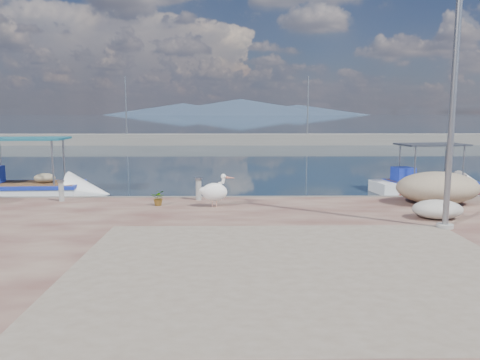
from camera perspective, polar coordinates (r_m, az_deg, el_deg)
name	(u,v)px	position (r m, az deg, el deg)	size (l,w,h in m)	color
ground	(242,249)	(12.53, 0.25, -8.41)	(1400.00, 1400.00, 0.00)	#162635
quay	(250,358)	(6.87, 1.25, -20.86)	(44.00, 22.00, 0.50)	#4D2421
quay_patch	(295,268)	(9.60, 6.68, -10.59)	(9.00, 7.00, 0.01)	gray
breakwater	(235,139)	(52.09, -0.58, 4.97)	(120.00, 2.20, 7.50)	gray
mountains	(237,108)	(662.04, -0.43, 8.78)	(370.00, 280.00, 22.00)	#28384C
boat_left	(26,192)	(21.93, -24.61, -1.32)	(6.27, 2.37, 2.96)	white
boat_right	(428,187)	(22.98, 21.98, -0.84)	(5.53, 2.56, 2.56)	white
pelican	(215,191)	(15.37, -3.08, -1.40)	(1.13, 0.56, 1.10)	tan
lamp_post	(452,104)	(13.54, 24.47, 8.39)	(0.44, 0.96, 7.00)	gray
bollard_near	(199,188)	(16.63, -5.07, -0.97)	(0.26, 0.26, 0.80)	gray
bollard_far	(61,190)	(17.52, -20.95, -1.14)	(0.24, 0.24, 0.73)	gray
potted_plant	(159,198)	(15.86, -9.88, -2.15)	(0.47, 0.41, 0.52)	#33722D
net_pile_d	(437,209)	(14.91, 22.93, -3.30)	(1.47, 1.10, 0.55)	beige
net_pile_c	(438,188)	(17.26, 22.95, -0.88)	(2.79, 1.99, 1.10)	tan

